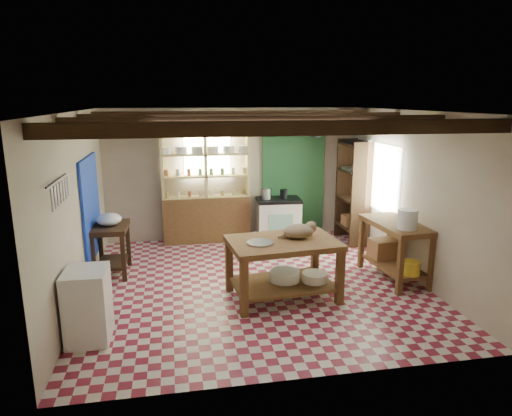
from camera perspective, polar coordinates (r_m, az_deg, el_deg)
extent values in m
cube|color=maroon|center=(7.12, -0.10, -9.49)|extent=(5.00, 5.00, 0.02)
cube|color=#49494E|center=(6.56, -0.11, 12.01)|extent=(5.00, 5.00, 0.02)
cube|color=#B9AC94|center=(9.14, -2.95, 4.24)|extent=(5.00, 0.04, 2.60)
cube|color=#B9AC94|center=(4.38, 5.87, -6.23)|extent=(5.00, 0.04, 2.60)
cube|color=#B9AC94|center=(6.74, -21.49, -0.06)|extent=(0.04, 5.00, 2.60)
cube|color=#B9AC94|center=(7.57, 18.86, 1.57)|extent=(0.04, 5.00, 2.60)
cube|color=#352112|center=(6.56, -0.11, 10.96)|extent=(5.00, 3.80, 0.15)
cube|color=#1634A8|center=(7.64, -19.93, 0.06)|extent=(0.04, 1.40, 1.60)
cube|color=#1E4C26|center=(9.37, 4.70, 4.12)|extent=(1.30, 0.04, 2.30)
cube|color=white|center=(9.02, -6.13, 6.61)|extent=(0.90, 0.02, 0.80)
cube|color=white|center=(8.41, 15.50, 3.64)|extent=(0.02, 1.30, 1.20)
cube|color=black|center=(5.48, -23.57, 1.95)|extent=(0.06, 0.90, 0.28)
cube|color=black|center=(8.86, 5.54, 9.62)|extent=(0.86, 0.12, 0.36)
cube|color=#D4C07A|center=(8.94, -6.27, 2.65)|extent=(1.70, 0.34, 2.20)
cube|color=#352112|center=(9.12, 12.04, 2.01)|extent=(0.40, 0.86, 2.00)
cube|color=brown|center=(6.52, 3.36, -7.61)|extent=(1.59, 1.14, 0.85)
cube|color=silver|center=(9.14, 2.81, -1.39)|extent=(0.90, 0.63, 0.84)
cube|color=#352112|center=(7.71, -17.62, -4.99)|extent=(0.57, 0.82, 0.82)
cube|color=white|center=(5.77, -20.29, -11.32)|extent=(0.49, 0.58, 0.86)
cube|color=brown|center=(7.47, 16.93, -5.13)|extent=(0.74, 1.33, 0.92)
ellipsoid|color=#987B58|center=(6.48, 5.36, -2.89)|extent=(0.51, 0.44, 0.20)
cylinder|color=#A5A6AD|center=(6.23, 0.52, -4.36)|extent=(0.40, 0.40, 0.02)
cylinder|color=white|center=(6.63, 3.61, -8.42)|extent=(0.47, 0.47, 0.15)
cylinder|color=white|center=(6.64, 7.34, -8.57)|extent=(0.40, 0.40, 0.13)
cylinder|color=#A5A6AD|center=(8.99, 1.28, 1.79)|extent=(0.19, 0.19, 0.21)
cylinder|color=black|center=(9.04, 3.48, 1.76)|extent=(0.15, 0.15, 0.18)
ellipsoid|color=white|center=(7.57, -17.89, -1.35)|extent=(0.40, 0.40, 0.19)
cylinder|color=white|center=(6.99, 18.41, -1.34)|extent=(0.31, 0.31, 0.29)
cube|color=#97673C|center=(7.73, 15.73, -4.90)|extent=(0.47, 0.39, 0.31)
cylinder|color=gold|center=(7.15, 18.76, -7.09)|extent=(0.29, 0.29, 0.20)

